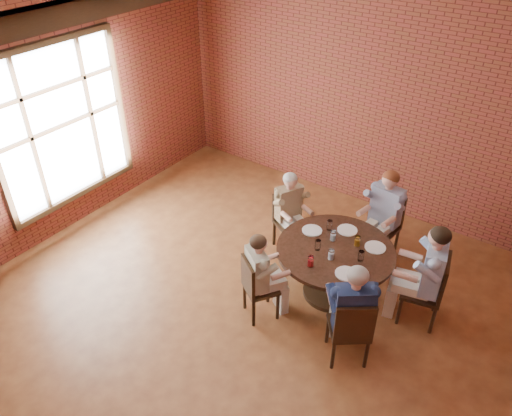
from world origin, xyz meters
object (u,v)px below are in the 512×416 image
Objects in this scene: chair_a at (431,288)px; chair_c at (287,218)px; diner_a at (426,275)px; diner_e at (351,313)px; diner_d at (261,276)px; smartphone at (357,273)px; diner_b at (383,215)px; chair_e at (351,329)px; dining_table at (334,262)px; chair_b at (384,222)px; chair_d at (256,286)px; diner_c at (290,213)px.

chair_c is (-2.19, 0.27, -0.04)m from chair_a.
diner_a is 1.12m from diner_e.
diner_e is (1.16, 0.04, 0.06)m from diner_d.
chair_c is 1.67m from smartphone.
chair_a is 0.72× the size of diner_b.
chair_e is (-0.49, -1.12, -0.01)m from chair_a.
chair_c is 2.19m from chair_e.
diner_e is (0.61, -0.79, 0.14)m from dining_table.
diner_b is 1.52× the size of chair_c.
diner_b reaches higher than dining_table.
smartphone is at bearing -72.84° from chair_b.
diner_a is at bearing 12.55° from dining_table.
dining_table is at bearing -90.00° from chair_e.
diner_d is (-0.55, -0.83, 0.09)m from dining_table.
chair_c is at bearing -145.62° from diner_b.
chair_b is 1.07× the size of chair_d.
diner_a is at bearing -90.00° from chair_a.
chair_d is 0.66× the size of diner_e.
diner_a is at bearing -70.22° from diner_c.
chair_e is (0.50, -2.07, -0.00)m from chair_b.
chair_c is 0.66× the size of diner_e.
diner_a is 1.04× the size of diner_e.
dining_table is 0.54m from smartphone.
diner_d is at bearing -69.13° from diner_a.
diner_a is at bearing -147.62° from chair_e.
diner_c is (-2.12, 0.24, 0.10)m from chair_a.
chair_e reaches higher than chair_d.
diner_b is at bearing -33.40° from diner_c.
diner_c is (-1.13, -0.72, 0.11)m from chair_b.
diner_d is 1.22m from chair_e.
chair_e is at bearing 90.00° from diner_e.
chair_b is 1.34m from diner_c.
diner_a reaches higher than chair_d.
diner_b is at bearing -112.98° from chair_e.
smartphone is (0.26, -1.48, 0.24)m from chair_b.
chair_b is (-0.91, 0.98, -0.18)m from diner_a.
chair_c is 0.15m from diner_c.
diner_d is 9.40× the size of smartphone.
diner_c is (-2.03, 0.26, -0.08)m from diner_a.
diner_e reaches higher than diner_c.
chair_a is 7.39× the size of smartphone.
chair_e is at bearing -145.20° from chair_d.
chair_d is at bearing -151.80° from smartphone.
diner_e is at bearing -141.87° from chair_d.
diner_a is 1.34m from chair_b.
chair_c is (-2.10, 0.29, -0.21)m from diner_a.
chair_b is at bearing 82.64° from dining_table.
dining_table is at bearing -90.00° from diner_e.
chair_a reaches higher than chair_c.
chair_c is 1.44m from diner_d.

